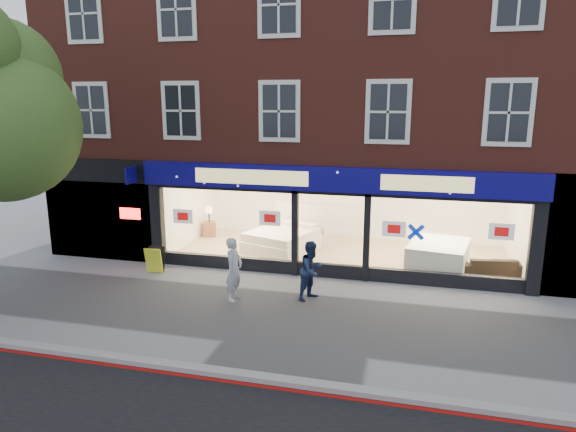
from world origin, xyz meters
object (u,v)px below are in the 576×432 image
at_px(display_bed, 284,238).
at_px(sofa, 491,265).
at_px(mattress_stack, 438,256).
at_px(pedestrian_blue, 312,270).
at_px(pedestrian_grey, 234,269).
at_px(a_board, 155,260).

xyz_separation_m(display_bed, sofa, (6.56, -1.02, -0.12)).
height_order(mattress_stack, pedestrian_blue, pedestrian_blue).
bearing_deg(display_bed, sofa, 9.99).
bearing_deg(display_bed, pedestrian_grey, -73.28).
height_order(pedestrian_grey, pedestrian_blue, pedestrian_grey).
xyz_separation_m(sofa, pedestrian_blue, (-4.78, -2.95, 0.43)).
xyz_separation_m(sofa, pedestrian_grey, (-6.72, -3.50, 0.48)).
bearing_deg(display_bed, a_board, -117.56).
xyz_separation_m(a_board, pedestrian_blue, (5.00, -0.89, 0.38)).
bearing_deg(pedestrian_blue, mattress_stack, -18.08).
relative_size(display_bed, a_board, 3.63).
height_order(a_board, pedestrian_blue, pedestrian_blue).
relative_size(mattress_stack, sofa, 1.34).
bearing_deg(display_bed, pedestrian_blue, -47.08).
relative_size(display_bed, pedestrian_blue, 1.86).
height_order(display_bed, pedestrian_blue, pedestrian_blue).
bearing_deg(mattress_stack, a_board, -165.40).
distance_m(mattress_stack, a_board, 8.56).
height_order(display_bed, sofa, display_bed).
distance_m(mattress_stack, pedestrian_blue, 4.49).
height_order(mattress_stack, a_board, mattress_stack).
bearing_deg(mattress_stack, pedestrian_blue, -137.08).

